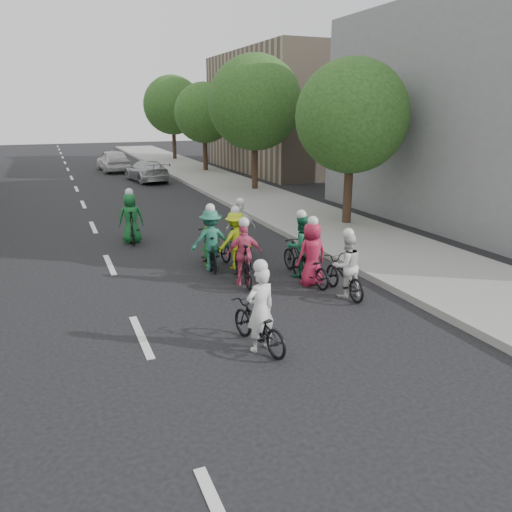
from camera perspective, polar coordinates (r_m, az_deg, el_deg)
ground at (r=10.02m, az=-13.00°, el=-8.95°), size 120.00×120.00×0.00m
sidewalk_right at (r=21.55m, az=3.59°, el=5.33°), size 4.00×80.00×0.15m
curb_right at (r=20.78m, az=-1.26°, el=4.98°), size 0.18×80.00×0.18m
bldg_se at (r=37.25m, az=5.43°, el=16.05°), size 10.00×14.00×8.00m
tree_r_0 at (r=18.58m, az=10.89°, el=15.38°), size 4.00×4.00×5.97m
tree_r_1 at (r=26.58m, az=-0.13°, el=17.10°), size 4.80×4.80×6.93m
tree_r_2 at (r=35.07m, az=-5.95°, el=15.96°), size 4.00×4.00×5.97m
tree_r_3 at (r=43.77m, az=-9.52°, el=16.64°), size 4.80×4.80×6.93m
cyclist_0 at (r=9.10m, az=0.33°, el=-7.33°), size 0.88×1.74×1.72m
cyclist_1 at (r=13.04m, az=5.01°, el=0.57°), size 0.82×1.61×1.77m
cyclist_2 at (r=13.65m, az=-2.38°, el=1.24°), size 1.13×1.66×1.75m
cyclist_3 at (r=12.40m, az=-1.45°, el=-0.36°), size 0.96×1.84×1.71m
cyclist_4 at (r=12.43m, az=6.25°, el=-0.56°), size 0.82×1.69×1.75m
cyclist_5 at (r=13.91m, az=-5.32°, el=1.19°), size 0.73×1.79×1.58m
cyclist_6 at (r=11.80m, az=10.14°, el=-1.80°), size 0.74×1.72×1.64m
cyclist_7 at (r=13.53m, az=-5.19°, el=1.35°), size 1.15×1.66×1.84m
cyclist_8 at (r=15.06m, az=-1.85°, el=2.53°), size 0.94×2.01×1.72m
cyclist_9 at (r=16.82m, az=-14.09°, el=3.75°), size 0.84×1.84×1.80m
follow_car_lead at (r=31.22m, az=-12.39°, el=9.47°), size 2.31×4.51×1.25m
follow_car_trail at (r=36.92m, az=-16.01°, el=10.46°), size 2.07×4.56×1.52m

